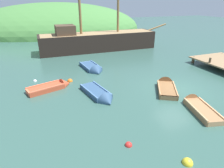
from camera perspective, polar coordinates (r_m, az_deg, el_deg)
The scene contains 12 objects.
ground_plane at distance 14.83m, azimuth 18.48°, elevation -1.31°, with size 120.00×120.00×0.00m, color #33564C.
shore_hill at distance 46.09m, azimuth -15.67°, elevation 15.25°, with size 37.09×26.96×11.35m, color #477F3D.
sailing_ship at distance 25.40m, azimuth -4.25°, elevation 11.90°, with size 17.38×3.40×11.47m.
rowboat_near_dock at distance 14.60m, azimuth 15.69°, elevation -0.94°, with size 2.63×3.36×1.13m.
rowboat_portside at distance 14.65m, azimuth -17.29°, elevation -0.98°, with size 3.28×1.85×0.97m.
rowboat_center at distance 12.63m, azimuth 23.92°, elevation -6.19°, with size 1.79×3.39×1.00m.
rowboat_outer_left at distance 12.89m, azimuth -3.71°, elevation -3.43°, with size 1.71×3.50×1.07m.
rowboat_far at distance 17.95m, azimuth -5.67°, elevation 4.42°, with size 1.58×3.51×1.21m.
buoy_red at distance 9.00m, azimuth 4.91°, elevation -17.66°, with size 0.33×0.33×0.33m, color red.
buoy_white at distance 16.54m, azimuth -21.85°, elevation 0.76°, with size 0.29×0.29×0.29m, color white.
buoy_yellow at distance 8.75m, azimuth 21.42°, elevation -21.00°, with size 0.44×0.44×0.44m, color yellow.
buoy_orange at distance 15.69m, azimuth -12.36°, elevation 0.77°, with size 0.43×0.43×0.43m, color orange.
Camera 1 is at (-9.06, -10.15, 5.90)m, focal length 30.85 mm.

